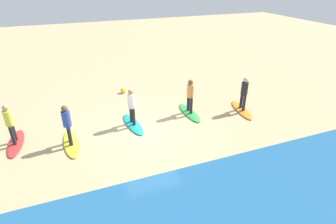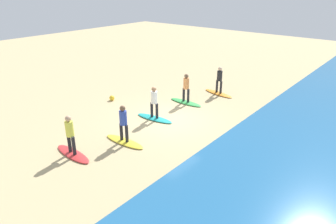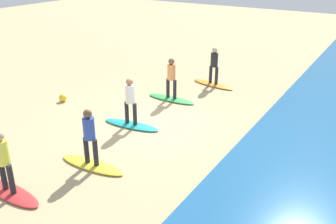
# 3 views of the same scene
# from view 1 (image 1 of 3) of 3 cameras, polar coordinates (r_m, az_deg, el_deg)

# --- Properties ---
(ground_plane) EXTENTS (60.00, 60.00, 0.00)m
(ground_plane) POSITION_cam_1_polar(r_m,az_deg,el_deg) (11.94, -4.35, -3.72)
(ground_plane) COLOR tan
(surfboard_orange) EXTENTS (0.94, 2.17, 0.09)m
(surfboard_orange) POSITION_cam_1_polar(r_m,az_deg,el_deg) (13.98, 15.10, 0.46)
(surfboard_orange) COLOR orange
(surfboard_orange) RESTS_ON ground
(surfer_orange) EXTENTS (0.32, 0.45, 1.64)m
(surfer_orange) POSITION_cam_1_polar(r_m,az_deg,el_deg) (13.58, 15.60, 4.20)
(surfer_orange) COLOR #232328
(surfer_orange) RESTS_ON surfboard_orange
(surfboard_green) EXTENTS (0.57, 2.10, 0.09)m
(surfboard_green) POSITION_cam_1_polar(r_m,az_deg,el_deg) (13.28, 4.48, -0.10)
(surfboard_green) COLOR green
(surfboard_green) RESTS_ON ground
(surfer_green) EXTENTS (0.32, 0.46, 1.64)m
(surfer_green) POSITION_cam_1_polar(r_m,az_deg,el_deg) (12.85, 4.64, 3.83)
(surfer_green) COLOR #232328
(surfer_green) RESTS_ON surfboard_green
(surfboard_teal) EXTENTS (0.76, 2.14, 0.09)m
(surfboard_teal) POSITION_cam_1_polar(r_m,az_deg,el_deg) (12.35, -7.32, -2.50)
(surfboard_teal) COLOR teal
(surfboard_teal) RESTS_ON ground
(surfer_teal) EXTENTS (0.32, 0.46, 1.64)m
(surfer_teal) POSITION_cam_1_polar(r_m,az_deg,el_deg) (11.89, -7.60, 1.65)
(surfer_teal) COLOR #232328
(surfer_teal) RESTS_ON surfboard_teal
(surfboard_yellow) EXTENTS (0.66, 2.13, 0.09)m
(surfboard_yellow) POSITION_cam_1_polar(r_m,az_deg,el_deg) (11.56, -19.54, -6.26)
(surfboard_yellow) COLOR yellow
(surfboard_yellow) RESTS_ON ground
(surfer_yellow) EXTENTS (0.32, 0.46, 1.64)m
(surfer_yellow) POSITION_cam_1_polar(r_m,az_deg,el_deg) (11.07, -20.33, -1.97)
(surfer_yellow) COLOR #232328
(surfer_yellow) RESTS_ON surfboard_yellow
(surfboard_red) EXTENTS (0.65, 2.12, 0.09)m
(surfboard_red) POSITION_cam_1_polar(r_m,az_deg,el_deg) (12.52, -29.13, -5.67)
(surfboard_red) COLOR red
(surfboard_red) RESTS_ON ground
(surfer_red) EXTENTS (0.32, 0.46, 1.64)m
(surfer_red) POSITION_cam_1_polar(r_m,az_deg,el_deg) (12.07, -30.18, -1.69)
(surfer_red) COLOR #232328
(surfer_red) RESTS_ON surfboard_red
(beach_ball) EXTENTS (0.31, 0.31, 0.31)m
(beach_ball) POSITION_cam_1_polar(r_m,az_deg,el_deg) (15.66, -9.34, 4.45)
(beach_ball) COLOR yellow
(beach_ball) RESTS_ON ground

